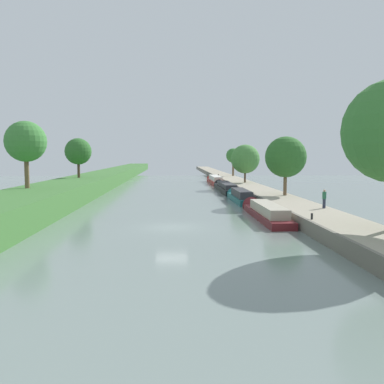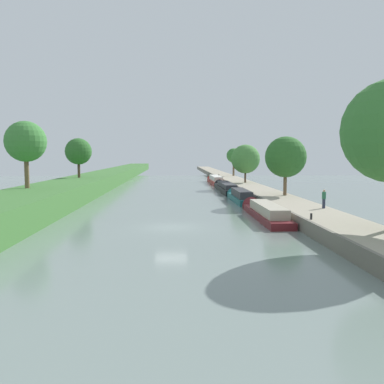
{
  "view_description": "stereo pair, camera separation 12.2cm",
  "coord_description": "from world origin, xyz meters",
  "px_view_note": "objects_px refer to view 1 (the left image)",
  "views": [
    {
      "loc": [
        0.12,
        -31.06,
        5.67
      ],
      "look_at": [
        2.53,
        19.21,
        1.0
      ],
      "focal_mm": 37.37,
      "sensor_mm": 36.0,
      "label": 1
    },
    {
      "loc": [
        0.24,
        -31.06,
        5.67
      ],
      "look_at": [
        2.53,
        19.21,
        1.0
      ],
      "focal_mm": 37.37,
      "sensor_mm": 36.0,
      "label": 2
    }
  ],
  "objects_px": {
    "narrowboat_red": "(215,180)",
    "person_walking": "(324,198)",
    "narrowboat_teal": "(240,196)",
    "narrowboat_maroon": "(265,212)",
    "mooring_bollard_far": "(218,175)",
    "narrowboat_black": "(225,187)",
    "mooring_bollard_near": "(312,216)"
  },
  "relations": [
    {
      "from": "narrowboat_maroon",
      "to": "mooring_bollard_far",
      "type": "relative_size",
      "value": 28.5
    },
    {
      "from": "narrowboat_teal",
      "to": "mooring_bollard_near",
      "type": "distance_m",
      "value": 20.41
    },
    {
      "from": "mooring_bollard_near",
      "to": "narrowboat_black",
      "type": "bearing_deg",
      "value": 93.04
    },
    {
      "from": "narrowboat_teal",
      "to": "mooring_bollard_near",
      "type": "relative_size",
      "value": 24.71
    },
    {
      "from": "mooring_bollard_far",
      "to": "narrowboat_black",
      "type": "bearing_deg",
      "value": -94.09
    },
    {
      "from": "narrowboat_maroon",
      "to": "mooring_bollard_far",
      "type": "height_order",
      "value": "mooring_bollard_far"
    },
    {
      "from": "narrowboat_maroon",
      "to": "mooring_bollard_near",
      "type": "distance_m",
      "value": 7.54
    },
    {
      "from": "narrowboat_black",
      "to": "mooring_bollard_near",
      "type": "relative_size",
      "value": 36.08
    },
    {
      "from": "narrowboat_maroon",
      "to": "narrowboat_red",
      "type": "distance_m",
      "value": 44.33
    },
    {
      "from": "mooring_bollard_near",
      "to": "mooring_bollard_far",
      "type": "bearing_deg",
      "value": 90.0
    },
    {
      "from": "narrowboat_teal",
      "to": "narrowboat_red",
      "type": "distance_m",
      "value": 31.31
    },
    {
      "from": "narrowboat_teal",
      "to": "narrowboat_black",
      "type": "distance_m",
      "value": 13.85
    },
    {
      "from": "narrowboat_maroon",
      "to": "mooring_bollard_far",
      "type": "distance_m",
      "value": 52.27
    },
    {
      "from": "person_walking",
      "to": "mooring_bollard_far",
      "type": "distance_m",
      "value": 53.69
    },
    {
      "from": "narrowboat_black",
      "to": "mooring_bollard_far",
      "type": "relative_size",
      "value": 36.08
    },
    {
      "from": "person_walking",
      "to": "mooring_bollard_far",
      "type": "relative_size",
      "value": 3.69
    },
    {
      "from": "narrowboat_maroon",
      "to": "mooring_bollard_near",
      "type": "relative_size",
      "value": 28.5
    },
    {
      "from": "narrowboat_teal",
      "to": "mooring_bollard_near",
      "type": "xyz_separation_m",
      "value": [
        1.81,
        -20.32,
        0.64
      ]
    },
    {
      "from": "narrowboat_teal",
      "to": "mooring_bollard_far",
      "type": "xyz_separation_m",
      "value": [
        1.81,
        39.21,
        0.64
      ]
    },
    {
      "from": "narrowboat_teal",
      "to": "narrowboat_red",
      "type": "bearing_deg",
      "value": 89.73
    },
    {
      "from": "mooring_bollard_far",
      "to": "person_walking",
      "type": "bearing_deg",
      "value": -86.61
    },
    {
      "from": "narrowboat_maroon",
      "to": "narrowboat_red",
      "type": "xyz_separation_m",
      "value": [
        0.07,
        44.33,
        0.09
      ]
    },
    {
      "from": "narrowboat_teal",
      "to": "person_walking",
      "type": "relative_size",
      "value": 6.7
    },
    {
      "from": "narrowboat_maroon",
      "to": "narrowboat_black",
      "type": "height_order",
      "value": "narrowboat_black"
    },
    {
      "from": "narrowboat_maroon",
      "to": "narrowboat_teal",
      "type": "xyz_separation_m",
      "value": [
        -0.08,
        13.02,
        0.05
      ]
    },
    {
      "from": "narrowboat_red",
      "to": "narrowboat_black",
      "type": "bearing_deg",
      "value": -90.48
    },
    {
      "from": "person_walking",
      "to": "mooring_bollard_near",
      "type": "bearing_deg",
      "value": -118.13
    },
    {
      "from": "narrowboat_red",
      "to": "person_walking",
      "type": "xyz_separation_m",
      "value": [
        4.84,
        -45.69,
        1.25
      ]
    },
    {
      "from": "narrowboat_red",
      "to": "mooring_bollard_far",
      "type": "distance_m",
      "value": 8.1
    },
    {
      "from": "narrowboat_black",
      "to": "narrowboat_red",
      "type": "relative_size",
      "value": 1.0
    },
    {
      "from": "narrowboat_black",
      "to": "mooring_bollard_far",
      "type": "height_order",
      "value": "mooring_bollard_far"
    },
    {
      "from": "narrowboat_teal",
      "to": "narrowboat_black",
      "type": "relative_size",
      "value": 0.68
    }
  ]
}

